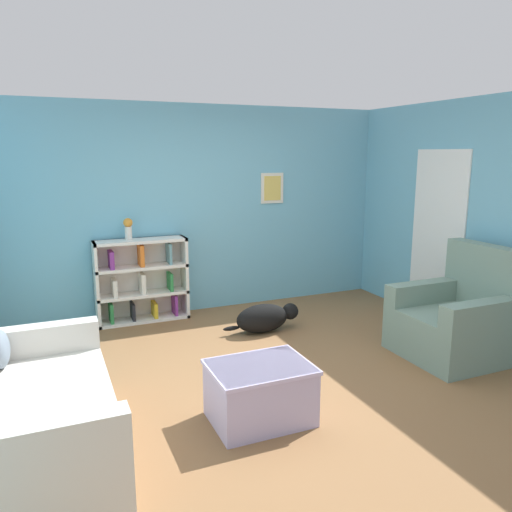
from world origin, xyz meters
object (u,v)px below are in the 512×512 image
at_px(coffee_table, 260,391).
at_px(vase, 128,228).
at_px(bookshelf, 141,281).
at_px(dog, 265,318).
at_px(recliner_chair, 459,319).
at_px(couch, 32,416).

distance_m(coffee_table, vase, 2.88).
bearing_deg(vase, coffee_table, -79.36).
xyz_separation_m(bookshelf, dog, (1.20, -0.97, -0.33)).
distance_m(recliner_chair, vase, 3.75).
height_order(recliner_chair, vase, vase).
bearing_deg(recliner_chair, coffee_table, -170.79).
height_order(bookshelf, vase, vase).
bearing_deg(couch, coffee_table, -5.50).
xyz_separation_m(recliner_chair, coffee_table, (-2.35, -0.38, -0.13)).
relative_size(bookshelf, coffee_table, 1.44).
bearing_deg(recliner_chair, couch, -176.67).
relative_size(couch, vase, 6.74).
distance_m(couch, bookshelf, 2.83).
relative_size(bookshelf, dog, 1.20).
distance_m(bookshelf, coffee_table, 2.75).
distance_m(bookshelf, dog, 1.58).
xyz_separation_m(recliner_chair, vase, (-2.85, 2.31, 0.78)).
height_order(recliner_chair, dog, recliner_chair).
height_order(couch, recliner_chair, recliner_chair).
height_order(bookshelf, coffee_table, bookshelf).
bearing_deg(bookshelf, coffee_table, -82.08).
height_order(dog, vase, vase).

